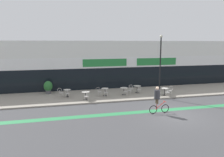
# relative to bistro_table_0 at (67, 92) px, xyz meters

# --- Properties ---
(ground_plane) EXTENTS (120.00, 120.00, 0.00)m
(ground_plane) POSITION_rel_bistro_table_0_xyz_m (7.54, -7.21, -0.63)
(ground_plane) COLOR #424244
(sidewalk_slab) EXTENTS (40.00, 5.50, 0.12)m
(sidewalk_slab) POSITION_rel_bistro_table_0_xyz_m (7.54, 0.04, -0.57)
(sidewalk_slab) COLOR gray
(sidewalk_slab) RESTS_ON ground
(storefront_facade) EXTENTS (40.00, 4.06, 5.55)m
(storefront_facade) POSITION_rel_bistro_table_0_xyz_m (7.54, 4.75, 2.14)
(storefront_facade) COLOR silver
(storefront_facade) RESTS_ON ground
(bike_lane_stripe) EXTENTS (36.00, 0.70, 0.01)m
(bike_lane_stripe) POSITION_rel_bistro_table_0_xyz_m (7.54, -5.90, -0.62)
(bike_lane_stripe) COLOR #2D844C
(bike_lane_stripe) RESTS_ON ground
(bistro_table_0) EXTENTS (0.70, 0.70, 0.71)m
(bistro_table_0) POSITION_rel_bistro_table_0_xyz_m (0.00, 0.00, 0.00)
(bistro_table_0) COLOR black
(bistro_table_0) RESTS_ON sidewalk_slab
(bistro_table_1) EXTENTS (0.74, 0.74, 0.74)m
(bistro_table_1) POSITION_rel_bistro_table_0_xyz_m (1.62, -1.50, 0.03)
(bistro_table_1) COLOR black
(bistro_table_1) RESTS_ON sidewalk_slab
(bistro_table_2) EXTENTS (0.68, 0.68, 0.76)m
(bistro_table_2) POSITION_rel_bistro_table_0_xyz_m (3.66, -0.50, 0.03)
(bistro_table_2) COLOR black
(bistro_table_2) RESTS_ON sidewalk_slab
(bistro_table_3) EXTENTS (0.76, 0.76, 0.72)m
(bistro_table_3) POSITION_rel_bistro_table_0_xyz_m (5.61, -0.54, 0.02)
(bistro_table_3) COLOR black
(bistro_table_3) RESTS_ON sidewalk_slab
(bistro_table_4) EXTENTS (0.77, 0.77, 0.74)m
(bistro_table_4) POSITION_rel_bistro_table_0_xyz_m (7.26, 0.05, 0.03)
(bistro_table_4) COLOR black
(bistro_table_4) RESTS_ON sidewalk_slab
(bistro_table_5) EXTENTS (0.69, 0.69, 0.73)m
(bistro_table_5) POSITION_rel_bistro_table_0_xyz_m (9.51, -1.76, 0.02)
(bistro_table_5) COLOR black
(bistro_table_5) RESTS_ON sidewalk_slab
(cafe_chair_0_near) EXTENTS (0.44, 0.59, 0.90)m
(cafe_chair_0_near) POSITION_rel_bistro_table_0_xyz_m (-0.01, -0.63, 0.01)
(cafe_chair_0_near) COLOR #B7B2AD
(cafe_chair_0_near) RESTS_ON sidewalk_slab
(cafe_chair_0_side) EXTENTS (0.58, 0.42, 0.90)m
(cafe_chair_0_side) POSITION_rel_bistro_table_0_xyz_m (-0.63, -0.00, 0.01)
(cafe_chair_0_side) COLOR #B7B2AD
(cafe_chair_0_side) RESTS_ON sidewalk_slab
(cafe_chair_1_near) EXTENTS (0.45, 0.60, 0.90)m
(cafe_chair_1_near) POSITION_rel_bistro_table_0_xyz_m (1.63, -2.13, 0.01)
(cafe_chair_1_near) COLOR #B7B2AD
(cafe_chair_1_near) RESTS_ON sidewalk_slab
(cafe_chair_2_near) EXTENTS (0.42, 0.59, 0.90)m
(cafe_chair_2_near) POSITION_rel_bistro_table_0_xyz_m (3.66, -1.13, 0.01)
(cafe_chair_2_near) COLOR #B7B2AD
(cafe_chair_2_near) RESTS_ON sidewalk_slab
(cafe_chair_2_side) EXTENTS (0.58, 0.40, 0.90)m
(cafe_chair_2_side) POSITION_rel_bistro_table_0_xyz_m (3.04, -0.50, 0.01)
(cafe_chair_2_side) COLOR #B7B2AD
(cafe_chair_2_side) RESTS_ON sidewalk_slab
(cafe_chair_3_near) EXTENTS (0.43, 0.59, 0.90)m
(cafe_chair_3_near) POSITION_rel_bistro_table_0_xyz_m (5.62, -1.17, 0.01)
(cafe_chair_3_near) COLOR #B7B2AD
(cafe_chair_3_near) RESTS_ON sidewalk_slab
(cafe_chair_3_side) EXTENTS (0.58, 0.42, 0.90)m
(cafe_chair_3_side) POSITION_rel_bistro_table_0_xyz_m (6.24, -0.55, 0.01)
(cafe_chair_3_side) COLOR #B7B2AD
(cafe_chair_3_side) RESTS_ON sidewalk_slab
(cafe_chair_4_near) EXTENTS (0.44, 0.59, 0.90)m
(cafe_chair_4_near) POSITION_rel_bistro_table_0_xyz_m (7.26, -0.57, 0.01)
(cafe_chair_4_near) COLOR #B7B2AD
(cafe_chair_4_near) RESTS_ON sidewalk_slab
(cafe_chair_4_side) EXTENTS (0.58, 0.41, 0.90)m
(cafe_chair_4_side) POSITION_rel_bistro_table_0_xyz_m (6.63, 0.05, 0.01)
(cafe_chair_4_side) COLOR #B7B2AD
(cafe_chair_4_side) RESTS_ON sidewalk_slab
(cafe_chair_5_near) EXTENTS (0.45, 0.60, 0.90)m
(cafe_chair_5_near) POSITION_rel_bistro_table_0_xyz_m (9.50, -2.39, 0.01)
(cafe_chair_5_near) COLOR #B7B2AD
(cafe_chair_5_near) RESTS_ON sidewalk_slab
(cafe_chair_5_side) EXTENTS (0.59, 0.44, 0.90)m
(cafe_chair_5_side) POSITION_rel_bistro_table_0_xyz_m (10.14, -1.77, 0.01)
(cafe_chair_5_side) COLOR #B7B2AD
(cafe_chair_5_side) RESTS_ON sidewalk_slab
(planter_pot) EXTENTS (0.88, 0.88, 1.32)m
(planter_pot) POSITION_rel_bistro_table_0_xyz_m (-1.85, 1.83, 0.20)
(planter_pot) COLOR #4C4C51
(planter_pot) RESTS_ON sidewalk_slab
(lamp_post) EXTENTS (0.26, 0.26, 5.94)m
(lamp_post) POSITION_rel_bistro_table_0_xyz_m (8.71, -2.18, 2.88)
(lamp_post) COLOR black
(lamp_post) RESTS_ON sidewalk_slab
(cyclist_0) EXTENTS (1.67, 0.50, 2.08)m
(cyclist_0) POSITION_rel_bistro_table_0_xyz_m (6.45, -6.51, 0.60)
(cyclist_0) COLOR black
(cyclist_0) RESTS_ON ground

